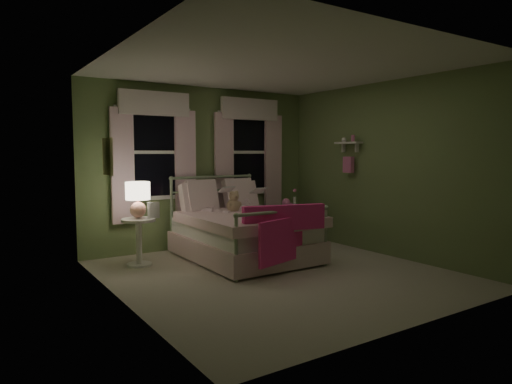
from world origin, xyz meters
TOP-DOWN VIEW (x-y plane):
  - room_shell at (0.00, 0.00)m, footprint 4.20×4.20m
  - bed at (0.08, 0.99)m, footprint 1.58×2.04m
  - pink_throw at (0.08, -0.04)m, footprint 1.09×0.43m
  - child_left at (-0.20, 1.41)m, footprint 0.32×0.24m
  - child_right at (0.36, 1.41)m, footprint 0.40×0.36m
  - book_left at (-0.20, 1.16)m, footprint 0.22×0.15m
  - book_right at (0.36, 1.16)m, footprint 0.21×0.13m
  - teddy_bear at (0.08, 1.25)m, footprint 0.24×0.20m
  - nightstand_left at (-1.34, 1.40)m, footprint 0.46×0.46m
  - table_lamp at (-1.34, 1.40)m, footprint 0.33×0.33m
  - book_nightstand at (-1.24, 1.32)m, footprint 0.22×0.26m
  - nightstand_right at (1.31, 1.44)m, footprint 0.50×0.40m
  - pink_toy at (1.21, 1.43)m, footprint 0.14×0.19m
  - bud_vase at (1.43, 1.49)m, footprint 0.06×0.06m
  - window_left at (-0.85, 2.03)m, footprint 1.34×0.13m
  - window_right at (0.85, 2.03)m, footprint 1.34×0.13m
  - wall_shelf at (1.90, 0.70)m, footprint 0.15×0.50m
  - framed_picture at (-1.95, 0.60)m, footprint 0.03×0.32m

SIDE VIEW (x-z plane):
  - bed at x=0.08m, z-range -0.21..0.98m
  - nightstand_left at x=-1.34m, z-range 0.09..0.74m
  - nightstand_right at x=1.31m, z-range 0.23..0.87m
  - pink_throw at x=0.08m, z-range 0.26..0.96m
  - book_nightstand at x=-1.24m, z-range 0.65..0.67m
  - pink_toy at x=1.21m, z-range 0.64..0.78m
  - bud_vase at x=1.43m, z-range 0.65..0.93m
  - teddy_bear at x=0.08m, z-range 0.63..0.95m
  - child_right at x=0.36m, z-range 0.57..1.25m
  - book_right at x=0.36m, z-range 0.79..1.05m
  - table_lamp at x=-1.34m, z-range 0.71..1.20m
  - child_left at x=-0.20m, z-range 0.57..1.34m
  - book_left at x=-0.20m, z-range 0.83..1.09m
  - room_shell at x=0.00m, z-range -0.80..3.40m
  - framed_picture at x=-1.95m, z-range 1.29..1.71m
  - wall_shelf at x=1.90m, z-range 1.22..1.82m
  - window_left at x=-0.85m, z-range 0.64..2.60m
  - window_right at x=0.85m, z-range 0.64..2.60m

